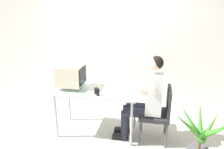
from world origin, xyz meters
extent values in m
plane|color=#B2ADA3|center=(0.00, 0.00, 0.00)|extent=(12.00, 12.00, 0.00)
cube|color=silver|center=(0.30, 1.40, 1.50)|extent=(8.00, 0.10, 3.00)
cylinder|color=#B7B7BC|center=(-0.56, -0.26, 0.35)|extent=(0.04, 0.04, 0.70)
cylinder|color=#B7B7BC|center=(0.56, -0.26, 0.35)|extent=(0.04, 0.04, 0.70)
cylinder|color=#B7B7BC|center=(-0.56, 0.26, 0.35)|extent=(0.04, 0.04, 0.70)
cylinder|color=#B7B7BC|center=(0.56, 0.26, 0.35)|extent=(0.04, 0.04, 0.70)
cube|color=silver|center=(0.00, 0.00, 0.71)|extent=(1.25, 0.64, 0.02)
cylinder|color=beige|center=(-0.40, -0.01, 0.73)|extent=(0.23, 0.23, 0.02)
cylinder|color=beige|center=(-0.40, -0.01, 0.76)|extent=(0.06, 0.06, 0.03)
cube|color=beige|center=(-0.40, -0.01, 0.93)|extent=(0.37, 0.35, 0.31)
cube|color=black|center=(-0.20, -0.01, 0.93)|extent=(0.01, 0.30, 0.25)
cube|color=beige|center=(-0.02, -0.03, 0.73)|extent=(0.18, 0.47, 0.02)
cube|color=beige|center=(-0.02, -0.03, 0.75)|extent=(0.15, 0.42, 0.01)
cylinder|color=#4C4C51|center=(0.68, -0.22, 0.19)|extent=(0.03, 0.03, 0.38)
cylinder|color=#4C4C51|center=(1.05, -0.22, 0.19)|extent=(0.03, 0.03, 0.38)
cylinder|color=#4C4C51|center=(0.68, 0.15, 0.19)|extent=(0.03, 0.03, 0.38)
cylinder|color=#4C4C51|center=(1.05, 0.15, 0.19)|extent=(0.03, 0.03, 0.38)
cube|color=#2D2D33|center=(0.87, -0.03, 0.41)|extent=(0.43, 0.43, 0.06)
cube|color=#2D2D33|center=(1.06, -0.03, 0.64)|extent=(0.04, 0.38, 0.39)
cube|color=silver|center=(0.85, -0.03, 0.75)|extent=(0.22, 0.35, 0.57)
sphere|color=beige|center=(0.83, -0.03, 1.17)|extent=(0.20, 0.20, 0.20)
sphere|color=black|center=(0.86, -0.03, 1.19)|extent=(0.19, 0.19, 0.19)
cylinder|color=#262838|center=(0.65, -0.12, 0.46)|extent=(0.40, 0.14, 0.14)
cylinder|color=#262838|center=(0.65, 0.06, 0.46)|extent=(0.40, 0.14, 0.14)
cylinder|color=#262838|center=(0.45, -0.12, 0.23)|extent=(0.11, 0.11, 0.46)
cylinder|color=#262838|center=(0.45, 0.06, 0.23)|extent=(0.11, 0.11, 0.46)
cube|color=black|center=(0.39, -0.12, 0.03)|extent=(0.24, 0.09, 0.06)
cube|color=black|center=(0.39, 0.06, 0.03)|extent=(0.24, 0.09, 0.06)
cylinder|color=silver|center=(0.83, -0.24, 0.87)|extent=(0.09, 0.14, 0.09)
cylinder|color=silver|center=(0.83, 0.17, 0.87)|extent=(0.09, 0.14, 0.09)
cylinder|color=beige|center=(0.71, -0.03, 0.82)|extent=(0.09, 0.35, 0.09)
cylinder|color=brown|center=(1.43, -0.50, 0.32)|extent=(0.04, 0.04, 0.19)
cone|color=#3A8429|center=(1.60, -0.49, 0.52)|extent=(0.47, 0.10, 0.33)
cone|color=#3A8429|center=(1.56, -0.37, 0.50)|extent=(0.36, 0.42, 0.33)
cone|color=#3A8429|center=(1.43, -0.37, 0.57)|extent=(0.09, 0.39, 0.44)
cone|color=#3A8429|center=(1.31, -0.41, 0.56)|extent=(0.35, 0.30, 0.44)
cone|color=#3A8429|center=(1.28, -0.52, 0.55)|extent=(0.43, 0.15, 0.41)
cone|color=#3A8429|center=(1.34, -0.60, 0.57)|extent=(0.28, 0.34, 0.46)
cone|color=#3A8429|center=(1.41, -0.64, 0.55)|extent=(0.12, 0.42, 0.41)
cone|color=#3A8429|center=(1.52, -0.61, 0.55)|extent=(0.29, 0.37, 0.43)
cylinder|color=black|center=(0.06, -0.21, 0.78)|extent=(0.07, 0.07, 0.10)
torus|color=black|center=(0.06, -0.17, 0.78)|extent=(0.07, 0.01, 0.07)
camera|label=1|loc=(0.81, -2.94, 1.97)|focal=35.05mm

